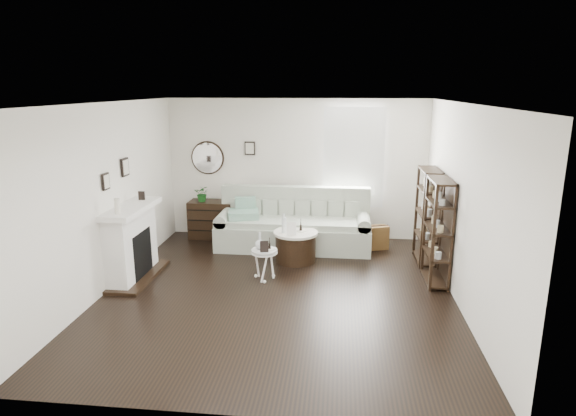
# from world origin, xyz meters

# --- Properties ---
(room) EXTENTS (5.50, 5.50, 5.50)m
(room) POSITION_xyz_m (0.73, 2.70, 1.60)
(room) COLOR black
(room) RESTS_ON ground
(fireplace) EXTENTS (0.50, 1.40, 1.84)m
(fireplace) POSITION_xyz_m (-2.32, 0.30, 0.54)
(fireplace) COLOR white
(fireplace) RESTS_ON ground
(shelf_unit_far) EXTENTS (0.30, 0.80, 1.60)m
(shelf_unit_far) POSITION_xyz_m (2.33, 1.55, 0.80)
(shelf_unit_far) COLOR black
(shelf_unit_far) RESTS_ON ground
(shelf_unit_near) EXTENTS (0.30, 0.80, 1.60)m
(shelf_unit_near) POSITION_xyz_m (2.33, 0.65, 0.80)
(shelf_unit_near) COLOR black
(shelf_unit_near) RESTS_ON ground
(sofa) EXTENTS (2.81, 0.97, 1.09)m
(sofa) POSITION_xyz_m (0.02, 2.09, 0.36)
(sofa) COLOR #A4AD9A
(sofa) RESTS_ON ground
(quilt) EXTENTS (0.64, 0.57, 0.14)m
(quilt) POSITION_xyz_m (-0.90, 1.95, 0.63)
(quilt) COLOR #238169
(quilt) RESTS_ON sofa
(suitcase) EXTENTS (0.69, 0.43, 0.44)m
(suitcase) POSITION_xyz_m (1.43, 2.06, 0.22)
(suitcase) COLOR brown
(suitcase) RESTS_ON ground
(dresser) EXTENTS (1.10, 0.48, 0.74)m
(dresser) POSITION_xyz_m (-1.52, 2.47, 0.37)
(dresser) COLOR black
(dresser) RESTS_ON ground
(table_lamp) EXTENTS (0.25, 0.25, 0.34)m
(table_lamp) POSITION_xyz_m (-1.20, 2.47, 0.91)
(table_lamp) COLOR #EFE5C9
(table_lamp) RESTS_ON dresser
(potted_plant) EXTENTS (0.30, 0.26, 0.32)m
(potted_plant) POSITION_xyz_m (-1.80, 2.42, 0.90)
(potted_plant) COLOR #175319
(potted_plant) RESTS_ON dresser
(drum_table) EXTENTS (0.75, 0.75, 0.52)m
(drum_table) POSITION_xyz_m (0.13, 1.32, 0.26)
(drum_table) COLOR black
(drum_table) RESTS_ON ground
(pedestal_table) EXTENTS (0.41, 0.41, 0.49)m
(pedestal_table) POSITION_xyz_m (-0.28, 0.44, 0.45)
(pedestal_table) COLOR silver
(pedestal_table) RESTS_ON ground
(eiffel_drum) EXTENTS (0.14, 0.14, 0.19)m
(eiffel_drum) POSITION_xyz_m (0.21, 1.37, 0.62)
(eiffel_drum) COLOR black
(eiffel_drum) RESTS_ON drum_table
(bottle_drum) EXTENTS (0.08, 0.08, 0.34)m
(bottle_drum) POSITION_xyz_m (-0.06, 1.23, 0.69)
(bottle_drum) COLOR silver
(bottle_drum) RESTS_ON drum_table
(card_frame_drum) EXTENTS (0.17, 0.09, 0.22)m
(card_frame_drum) POSITION_xyz_m (0.07, 1.13, 0.63)
(card_frame_drum) COLOR white
(card_frame_drum) RESTS_ON drum_table
(eiffel_ped) EXTENTS (0.12, 0.12, 0.17)m
(eiffel_ped) POSITION_xyz_m (-0.20, 0.47, 0.57)
(eiffel_ped) COLOR black
(eiffel_ped) RESTS_ON pedestal_table
(flask_ped) EXTENTS (0.14, 0.14, 0.27)m
(flask_ped) POSITION_xyz_m (-0.35, 0.46, 0.62)
(flask_ped) COLOR silver
(flask_ped) RESTS_ON pedestal_table
(card_frame_ped) EXTENTS (0.14, 0.07, 0.17)m
(card_frame_ped) POSITION_xyz_m (-0.26, 0.34, 0.57)
(card_frame_ped) COLOR black
(card_frame_ped) RESTS_ON pedestal_table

